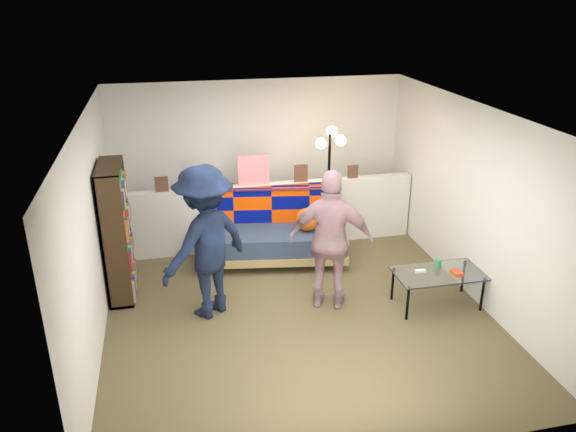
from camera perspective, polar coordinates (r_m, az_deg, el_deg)
The scene contains 10 objects.
ground at distance 7.02m, azimuth 0.72°, elevation -9.18°, with size 5.00×5.00×0.00m, color brown.
room_shell at distance 6.75m, azimuth -0.13°, elevation 5.11°, with size 4.60×5.05×2.45m.
half_wall_ledge at distance 8.37m, azimuth -2.08°, elevation 0.07°, with size 4.45×0.15×1.00m, color silver.
ledge_decor at distance 8.09m, azimuth -3.70°, elevation 4.33°, with size 2.97×0.02×0.45m.
futon_sofa at distance 8.03m, azimuth -1.47°, elevation -1.59°, with size 2.19×1.28×0.89m.
bookshelf at distance 7.28m, azimuth -16.98°, elevation -1.94°, with size 0.29×0.86×1.71m.
coffee_table at distance 7.10m, azimuth 15.07°, elevation -5.78°, with size 1.07×0.60×0.56m.
floor_lamp at distance 8.00m, azimuth 4.28°, elevation 5.17°, with size 0.38×0.35×1.86m.
person_left at distance 6.56m, azimuth -8.40°, elevation -2.67°, with size 1.19×0.69×1.85m, color black.
person_right at distance 6.67m, azimuth 4.43°, elevation -2.54°, with size 1.02×0.43×1.74m, color pink.
Camera 1 is at (-1.38, -5.83, 3.67)m, focal length 35.00 mm.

